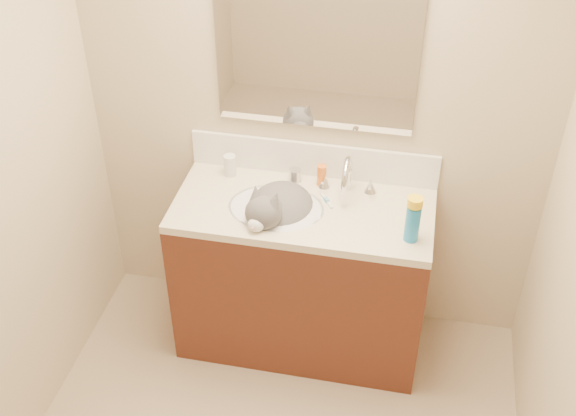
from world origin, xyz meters
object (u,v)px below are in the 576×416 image
at_px(cat, 278,211).
at_px(pill_bottle, 230,165).
at_px(spray_can, 412,223).
at_px(vanity_cabinet, 302,279).
at_px(basin, 276,219).
at_px(silver_jar, 295,175).
at_px(amber_bottle, 322,175).
at_px(faucet, 347,179).

bearing_deg(cat, pill_bottle, 159.28).
relative_size(cat, spray_can, 2.73).
relative_size(pill_bottle, spray_can, 0.61).
distance_m(vanity_cabinet, pill_bottle, 0.67).
relative_size(basin, spray_can, 2.59).
xyz_separation_m(silver_jar, spray_can, (0.58, -0.33, 0.05)).
bearing_deg(amber_bottle, faucet, -22.33).
relative_size(basin, silver_jar, 6.90).
xyz_separation_m(vanity_cabinet, spray_can, (0.50, -0.14, 0.54)).
distance_m(vanity_cabinet, basin, 0.40).
bearing_deg(cat, amber_bottle, 69.67).
xyz_separation_m(cat, spray_can, (0.61, -0.11, 0.11)).
relative_size(vanity_cabinet, cat, 2.53).
bearing_deg(spray_can, silver_jar, 149.98).
height_order(pill_bottle, silver_jar, pill_bottle).
distance_m(cat, spray_can, 0.63).
height_order(faucet, pill_bottle, faucet).
height_order(vanity_cabinet, basin, basin).
bearing_deg(vanity_cabinet, amber_bottle, 74.01).
height_order(cat, amber_bottle, cat).
bearing_deg(spray_can, basin, 170.25).
relative_size(vanity_cabinet, spray_can, 6.92).
bearing_deg(silver_jar, pill_bottle, -178.37).
bearing_deg(amber_bottle, vanity_cabinet, -105.99).
distance_m(cat, silver_jar, 0.24).
relative_size(vanity_cabinet, basin, 2.67).
distance_m(basin, silver_jar, 0.25).
xyz_separation_m(pill_bottle, amber_bottle, (0.45, 0.00, 0.00)).
distance_m(faucet, pill_bottle, 0.58).
distance_m(silver_jar, spray_can, 0.67).
relative_size(faucet, silver_jar, 4.29).
distance_m(vanity_cabinet, silver_jar, 0.53).
distance_m(faucet, cat, 0.35).
distance_m(vanity_cabinet, spray_can, 0.75).
xyz_separation_m(amber_bottle, spray_can, (0.45, -0.33, 0.03)).
height_order(vanity_cabinet, pill_bottle, pill_bottle).
height_order(basin, faucet, faucet).
relative_size(cat, amber_bottle, 4.37).
xyz_separation_m(basin, amber_bottle, (0.17, 0.22, 0.12)).
bearing_deg(basin, silver_jar, 78.95).
bearing_deg(silver_jar, faucet, -13.01).
bearing_deg(silver_jar, basin, -101.05).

